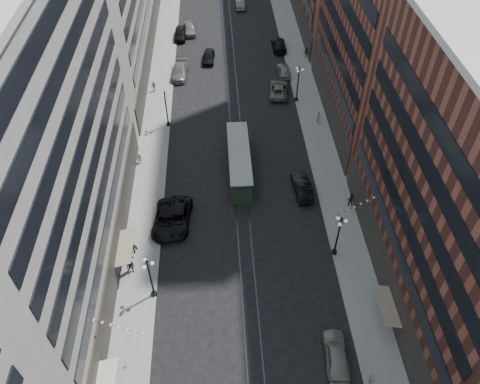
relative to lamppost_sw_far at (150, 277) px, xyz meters
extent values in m
plane|color=black|center=(9.20, 32.00, -3.10)|extent=(220.00, 220.00, 0.00)
cube|color=gray|center=(-1.80, 42.00, -3.02)|extent=(4.00, 180.00, 0.15)
cube|color=gray|center=(20.20, 42.00, -3.02)|extent=(4.00, 180.00, 0.15)
cube|color=#2D2D33|center=(8.50, 42.00, -3.09)|extent=(0.12, 180.00, 0.02)
cube|color=#2D2D33|center=(9.90, 42.00, -3.09)|extent=(0.12, 180.00, 0.02)
cube|color=#A8A295|center=(-7.80, 5.00, 10.90)|extent=(8.00, 36.00, 28.00)
cube|color=brown|center=(26.20, 0.00, 8.90)|extent=(8.00, 30.00, 24.00)
cylinder|color=black|center=(0.00, 0.00, -2.80)|extent=(0.56, 0.56, 0.30)
cylinder|color=black|center=(0.00, 0.00, -0.35)|extent=(0.18, 0.18, 5.20)
sphere|color=black|center=(0.00, 0.00, 2.45)|extent=(0.24, 0.24, 0.24)
sphere|color=white|center=(0.45, 0.00, 2.05)|extent=(0.36, 0.36, 0.36)
sphere|color=white|center=(-0.22, 0.39, 2.05)|extent=(0.36, 0.36, 0.36)
sphere|color=white|center=(-0.22, -0.39, 2.05)|extent=(0.36, 0.36, 0.36)
cylinder|color=black|center=(0.00, 27.00, -2.80)|extent=(0.56, 0.56, 0.30)
cylinder|color=black|center=(0.00, 27.00, -0.35)|extent=(0.18, 0.18, 5.20)
sphere|color=black|center=(0.00, 27.00, 2.45)|extent=(0.24, 0.24, 0.24)
sphere|color=white|center=(0.45, 27.00, 2.05)|extent=(0.36, 0.36, 0.36)
sphere|color=white|center=(-0.22, 27.39, 2.05)|extent=(0.36, 0.36, 0.36)
sphere|color=white|center=(-0.22, 26.61, 2.05)|extent=(0.36, 0.36, 0.36)
cylinder|color=black|center=(18.40, 4.00, -2.80)|extent=(0.56, 0.56, 0.30)
cylinder|color=black|center=(18.40, 4.00, -0.35)|extent=(0.18, 0.18, 5.20)
sphere|color=black|center=(18.40, 4.00, 2.45)|extent=(0.24, 0.24, 0.24)
sphere|color=white|center=(18.85, 4.00, 2.05)|extent=(0.36, 0.36, 0.36)
sphere|color=white|center=(18.18, 4.39, 2.05)|extent=(0.36, 0.36, 0.36)
sphere|color=white|center=(18.18, 3.61, 2.05)|extent=(0.36, 0.36, 0.36)
cylinder|color=black|center=(18.40, 32.00, -2.80)|extent=(0.56, 0.56, 0.30)
cylinder|color=black|center=(18.40, 32.00, -0.35)|extent=(0.18, 0.18, 5.20)
sphere|color=black|center=(18.40, 32.00, 2.45)|extent=(0.24, 0.24, 0.24)
sphere|color=white|center=(18.85, 32.00, 2.05)|extent=(0.36, 0.36, 0.36)
sphere|color=white|center=(18.18, 32.39, 2.05)|extent=(0.36, 0.36, 0.36)
sphere|color=white|center=(18.18, 31.61, 2.05)|extent=(0.36, 0.36, 0.36)
cube|color=#223624|center=(9.20, 17.22, -1.86)|extent=(2.38, 11.43, 2.48)
cube|color=gray|center=(9.20, 17.22, -0.33)|extent=(1.52, 10.48, 0.57)
cube|color=gray|center=(9.20, 17.22, 0.05)|extent=(2.57, 11.62, 0.14)
cylinder|color=black|center=(9.20, 12.94, -2.76)|extent=(2.19, 0.67, 0.67)
cylinder|color=black|center=(9.20, 21.51, -2.76)|extent=(2.19, 0.67, 0.67)
imported|color=black|center=(0.80, 8.99, -2.25)|extent=(3.31, 6.29, 1.69)
imported|color=gray|center=(16.25, -7.36, -2.25)|extent=(2.32, 5.09, 1.69)
imported|color=black|center=(-2.46, 2.79, -2.00)|extent=(1.03, 0.77, 1.89)
imported|color=beige|center=(18.70, -9.73, -2.18)|extent=(0.57, 0.95, 1.52)
imported|color=black|center=(1.90, 9.24, -2.24)|extent=(3.52, 6.47, 1.72)
imported|color=#626057|center=(1.16, 39.77, -2.27)|extent=(2.77, 5.88, 1.66)
imported|color=black|center=(0.80, 52.29, -2.26)|extent=(2.13, 4.98, 1.68)
imported|color=black|center=(16.38, 13.29, -2.24)|extent=(2.17, 5.29, 1.70)
imported|color=#636058|center=(16.00, 34.03, -2.31)|extent=(3.35, 5.96, 1.57)
imported|color=black|center=(17.60, 47.52, -2.31)|extent=(2.30, 5.48, 1.58)
imported|color=black|center=(5.71, 44.13, -2.33)|extent=(2.18, 4.63, 1.53)
imported|color=slate|center=(11.96, 64.06, -2.34)|extent=(1.61, 4.60, 1.51)
imported|color=black|center=(-2.64, 5.35, -2.02)|extent=(1.76, 1.17, 1.85)
imported|color=#A39687|center=(-2.50, 35.54, -2.13)|extent=(1.04, 0.71, 1.63)
imported|color=black|center=(21.50, 10.75, -2.05)|extent=(0.93, 0.60, 1.79)
imported|color=#A19685|center=(20.57, 26.57, -2.08)|extent=(0.76, 0.72, 1.74)
imported|color=black|center=(21.70, 44.19, -2.10)|extent=(1.16, 0.66, 1.68)
imported|color=slate|center=(2.40, 54.04, -2.26)|extent=(2.50, 5.11, 1.68)
imported|color=gray|center=(17.45, 39.25, -2.33)|extent=(1.86, 4.53, 1.54)
imported|color=#BBAF9B|center=(-3.13, 19.28, -2.19)|extent=(0.84, 0.67, 1.51)
camera|label=1|loc=(6.90, -25.24, 36.24)|focal=35.00mm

